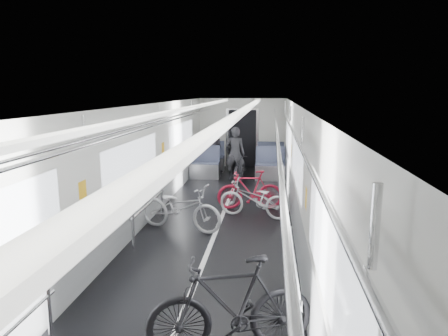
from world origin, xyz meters
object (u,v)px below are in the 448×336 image
object	(u,v)px
bike_right_near	(231,306)
bike_right_far	(250,190)
person_standing	(235,154)
bike_aisle	(240,167)
bike_right_mid	(254,199)
person_seated	(212,149)
bike_left_far	(180,207)

from	to	relation	value
bike_right_near	bike_right_far	xyz separation A→B (m)	(-0.09, 5.11, -0.07)
bike_right_far	person_standing	world-z (taller)	person_standing
bike_right_near	bike_aisle	bearing A→B (deg)	167.58
bike_right_mid	bike_right_far	world-z (taller)	bike_right_far
bike_aisle	person_seated	xyz separation A→B (m)	(-1.01, 1.04, 0.37)
bike_left_far	person_seated	bearing A→B (deg)	17.15
person_standing	person_seated	size ratio (longest dim) A/B	1.04
bike_aisle	person_standing	distance (m)	0.43
bike_left_far	bike_aisle	xyz separation A→B (m)	(0.80, 4.46, -0.04)
bike_left_far	bike_right_near	world-z (taller)	bike_right_near
bike_right_far	bike_left_far	bearing A→B (deg)	-47.41
bike_aisle	person_seated	bearing A→B (deg)	139.70
bike_left_far	bike_right_mid	bearing A→B (deg)	-40.60
person_seated	person_standing	bearing A→B (deg)	125.50
bike_right_far	person_seated	world-z (taller)	person_seated
bike_right_near	bike_aisle	xyz separation A→B (m)	(-0.55, 8.01, -0.11)
bike_right_near	person_standing	distance (m)	8.05
bike_right_far	bike_right_mid	bearing A→B (deg)	3.34
person_seated	bike_right_mid	bearing A→B (deg)	105.18
bike_left_far	bike_right_mid	xyz separation A→B (m)	(1.38, 0.95, -0.05)
bike_left_far	bike_right_near	bearing A→B (deg)	-144.28
bike_right_mid	bike_right_far	bearing A→B (deg)	-155.09
bike_right_near	bike_right_far	world-z (taller)	bike_right_near
bike_right_near	bike_right_far	bearing A→B (deg)	164.70
bike_right_mid	bike_right_far	xyz separation A→B (m)	(-0.12, 0.60, 0.04)
bike_right_near	bike_right_mid	xyz separation A→B (m)	(0.03, 4.51, -0.12)
bike_right_far	person_seated	xyz separation A→B (m)	(-1.47, 3.95, 0.33)
bike_right_mid	bike_right_far	size ratio (longest dim) A/B	1.03
bike_right_near	person_seated	bearing A→B (deg)	173.46
bike_right_mid	person_standing	world-z (taller)	person_standing
bike_right_far	bike_aisle	bearing A→B (deg)	-179.41
person_standing	person_seated	distance (m)	1.35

